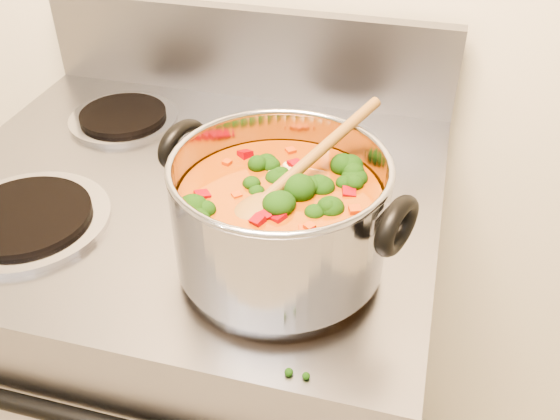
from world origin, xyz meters
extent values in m
cube|color=gray|center=(0.01, 1.16, 0.46)|extent=(0.74, 0.64, 0.92)
cube|color=gray|center=(0.01, 1.46, 1.00)|extent=(0.74, 0.03, 0.16)
cylinder|color=#A5A5AD|center=(-0.17, 1.01, 0.92)|extent=(0.22, 0.22, 0.01)
cylinder|color=black|center=(-0.17, 1.01, 0.93)|extent=(0.17, 0.17, 0.01)
cylinder|color=#A5A5AD|center=(0.18, 1.01, 0.92)|extent=(0.22, 0.22, 0.01)
cylinder|color=black|center=(0.18, 1.01, 0.93)|extent=(0.17, 0.17, 0.01)
cylinder|color=#A5A5AD|center=(-0.17, 1.31, 0.92)|extent=(0.18, 0.18, 0.01)
cylinder|color=black|center=(-0.17, 1.31, 0.93)|extent=(0.15, 0.15, 0.01)
cylinder|color=#A5A5AD|center=(0.18, 1.31, 0.92)|extent=(0.18, 0.18, 0.01)
cylinder|color=black|center=(0.18, 1.31, 0.93)|extent=(0.15, 0.15, 0.01)
cylinder|color=#A2A2A9|center=(0.19, 1.02, 1.00)|extent=(0.25, 0.25, 0.13)
torus|color=#A2A2A9|center=(0.19, 1.02, 1.07)|extent=(0.25, 0.25, 0.01)
cylinder|color=#853E0C|center=(0.19, 1.02, 0.99)|extent=(0.23, 0.23, 0.10)
torus|color=black|center=(0.05, 1.06, 1.05)|extent=(0.04, 0.08, 0.08)
torus|color=black|center=(0.32, 0.97, 1.05)|extent=(0.04, 0.08, 0.08)
ellipsoid|color=black|center=(0.23, 1.03, 1.03)|extent=(0.04, 0.04, 0.03)
ellipsoid|color=black|center=(0.18, 1.01, 1.03)|extent=(0.04, 0.04, 0.03)
ellipsoid|color=black|center=(0.17, 1.00, 1.03)|extent=(0.04, 0.04, 0.03)
ellipsoid|color=black|center=(0.22, 0.93, 1.03)|extent=(0.04, 0.04, 0.03)
ellipsoid|color=black|center=(0.18, 1.02, 1.03)|extent=(0.04, 0.04, 0.03)
ellipsoid|color=black|center=(0.11, 1.03, 1.03)|extent=(0.04, 0.04, 0.03)
ellipsoid|color=black|center=(0.23, 0.99, 1.03)|extent=(0.04, 0.04, 0.03)
ellipsoid|color=black|center=(0.25, 0.99, 1.03)|extent=(0.04, 0.04, 0.03)
ellipsoid|color=black|center=(0.12, 0.99, 1.03)|extent=(0.04, 0.04, 0.03)
ellipsoid|color=black|center=(0.10, 1.02, 1.03)|extent=(0.04, 0.04, 0.03)
ellipsoid|color=maroon|center=(0.22, 0.95, 1.03)|extent=(0.01, 0.01, 0.01)
ellipsoid|color=maroon|center=(0.21, 1.08, 1.03)|extent=(0.01, 0.01, 0.01)
ellipsoid|color=maroon|center=(0.16, 0.97, 1.03)|extent=(0.01, 0.01, 0.01)
ellipsoid|color=maroon|center=(0.21, 1.04, 1.03)|extent=(0.01, 0.01, 0.01)
ellipsoid|color=maroon|center=(0.20, 1.10, 1.03)|extent=(0.01, 0.01, 0.01)
ellipsoid|color=maroon|center=(0.14, 1.00, 1.03)|extent=(0.01, 0.01, 0.01)
ellipsoid|color=maroon|center=(0.27, 1.03, 1.03)|extent=(0.01, 0.01, 0.01)
ellipsoid|color=maroon|center=(0.25, 1.05, 1.03)|extent=(0.01, 0.01, 0.01)
ellipsoid|color=maroon|center=(0.11, 1.02, 1.03)|extent=(0.01, 0.01, 0.01)
ellipsoid|color=maroon|center=(0.22, 1.09, 1.03)|extent=(0.01, 0.01, 0.01)
ellipsoid|color=maroon|center=(0.13, 1.09, 1.03)|extent=(0.01, 0.01, 0.01)
ellipsoid|color=#AF3809|center=(0.23, 1.03, 1.03)|extent=(0.01, 0.01, 0.01)
ellipsoid|color=#AF3809|center=(0.19, 1.10, 1.03)|extent=(0.01, 0.01, 0.01)
ellipsoid|color=#AF3809|center=(0.19, 1.08, 1.03)|extent=(0.01, 0.01, 0.01)
ellipsoid|color=#AF3809|center=(0.15, 1.07, 1.03)|extent=(0.01, 0.01, 0.01)
ellipsoid|color=#AF3809|center=(0.14, 0.97, 1.03)|extent=(0.01, 0.01, 0.01)
ellipsoid|color=#AF3809|center=(0.13, 1.05, 1.03)|extent=(0.01, 0.01, 0.01)
ellipsoid|color=#AF3809|center=(0.12, 1.09, 1.03)|extent=(0.01, 0.01, 0.01)
ellipsoid|color=#AF3809|center=(0.20, 0.99, 1.03)|extent=(0.01, 0.01, 0.01)
ellipsoid|color=beige|center=(0.19, 1.02, 1.03)|extent=(0.02, 0.02, 0.01)
ellipsoid|color=beige|center=(0.13, 0.98, 1.03)|extent=(0.02, 0.02, 0.01)
ellipsoid|color=beige|center=(0.23, 0.96, 1.03)|extent=(0.02, 0.02, 0.01)
ellipsoid|color=beige|center=(0.26, 1.07, 1.03)|extent=(0.02, 0.02, 0.01)
ellipsoid|color=beige|center=(0.15, 0.95, 1.03)|extent=(0.02, 0.02, 0.01)
ellipsoid|color=brown|center=(0.16, 0.98, 1.03)|extent=(0.07, 0.07, 0.03)
cylinder|color=brown|center=(0.22, 1.07, 1.06)|extent=(0.12, 0.19, 0.07)
ellipsoid|color=black|center=(0.34, 0.91, 0.92)|extent=(0.01, 0.01, 0.01)
ellipsoid|color=black|center=(0.16, 1.18, 0.92)|extent=(0.01, 0.01, 0.01)
ellipsoid|color=black|center=(0.31, 0.93, 0.92)|extent=(0.01, 0.01, 0.01)
camera|label=1|loc=(0.33, 0.46, 1.44)|focal=40.00mm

